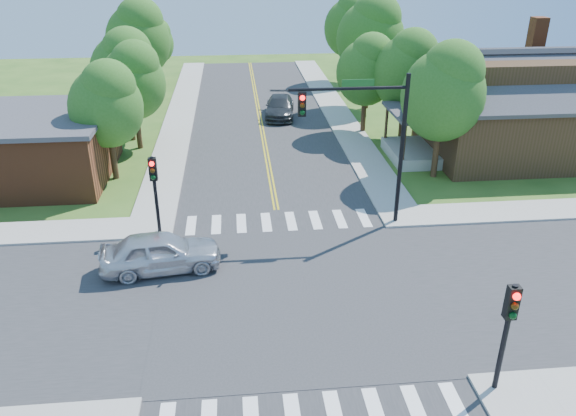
{
  "coord_description": "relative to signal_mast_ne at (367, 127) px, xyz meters",
  "views": [
    {
      "loc": [
        -1.9,
        -17.91,
        12.39
      ],
      "look_at": [
        0.16,
        3.2,
        2.2
      ],
      "focal_mm": 35.0,
      "sensor_mm": 36.0,
      "label": 1
    }
  ],
  "objects": [
    {
      "name": "ground",
      "position": [
        -3.91,
        -5.59,
        -4.85
      ],
      "size": [
        100.0,
        100.0,
        0.0
      ],
      "primitive_type": "plane",
      "color": "#325A1C",
      "rests_on": "ground"
    },
    {
      "name": "road_ns",
      "position": [
        -3.91,
        -5.59,
        -4.83
      ],
      "size": [
        10.0,
        90.0,
        0.04
      ],
      "primitive_type": "cube",
      "color": "#2D2D30",
      "rests_on": "ground"
    },
    {
      "name": "road_ew",
      "position": [
        -3.91,
        -5.59,
        -4.83
      ],
      "size": [
        90.0,
        10.0,
        0.04
      ],
      "primitive_type": "cube",
      "color": "#2D2D30",
      "rests_on": "ground"
    },
    {
      "name": "intersection_patch",
      "position": [
        -3.91,
        -5.59,
        -4.85
      ],
      "size": [
        10.2,
        10.2,
        0.06
      ],
      "primitive_type": "cube",
      "color": "#2D2D30",
      "rests_on": "ground"
    },
    {
      "name": "sidewalk_ne",
      "position": [
        11.9,
        10.23,
        -4.78
      ],
      "size": [
        40.0,
        40.0,
        0.14
      ],
      "color": "#9E9B93",
      "rests_on": "ground"
    },
    {
      "name": "sidewalk_nw",
      "position": [
        -19.73,
        10.23,
        -4.78
      ],
      "size": [
        40.0,
        40.0,
        0.14
      ],
      "color": "#9E9B93",
      "rests_on": "ground"
    },
    {
      "name": "crosswalk_north",
      "position": [
        -3.91,
        0.61,
        -4.8
      ],
      "size": [
        8.85,
        2.0,
        0.01
      ],
      "color": "white",
      "rests_on": "ground"
    },
    {
      "name": "centerline",
      "position": [
        -3.91,
        -5.59,
        -4.8
      ],
      "size": [
        0.3,
        90.0,
        0.01
      ],
      "color": "gold",
      "rests_on": "ground"
    },
    {
      "name": "signal_mast_ne",
      "position": [
        0.0,
        0.0,
        0.0
      ],
      "size": [
        5.3,
        0.42,
        7.2
      ],
      "color": "black",
      "rests_on": "ground"
    },
    {
      "name": "signal_pole_se",
      "position": [
        1.69,
        -11.21,
        -2.19
      ],
      "size": [
        0.34,
        0.42,
        3.8
      ],
      "color": "black",
      "rests_on": "ground"
    },
    {
      "name": "signal_pole_nw",
      "position": [
        -9.51,
        -0.01,
        -2.19
      ],
      "size": [
        0.34,
        0.42,
        3.8
      ],
      "color": "black",
      "rests_on": "ground"
    },
    {
      "name": "house_ne",
      "position": [
        11.19,
        8.65,
        -1.52
      ],
      "size": [
        13.05,
        8.8,
        7.11
      ],
      "color": "#382713",
      "rests_on": "ground"
    },
    {
      "name": "building_nw",
      "position": [
        -18.11,
        7.61,
        -2.97
      ],
      "size": [
        10.4,
        8.4,
        3.73
      ],
      "color": "brown",
      "rests_on": "ground"
    },
    {
      "name": "tree_e_a",
      "position": [
        5.55,
        5.51,
        0.22
      ],
      "size": [
        4.56,
        4.33,
        7.75
      ],
      "color": "#382314",
      "rests_on": "ground"
    },
    {
      "name": "tree_e_b",
      "position": [
        5.49,
        12.21,
        0.01
      ],
      "size": [
        4.36,
        4.14,
        7.42
      ],
      "color": "#382314",
      "rests_on": "ground"
    },
    {
      "name": "tree_e_c",
      "position": [
        4.91,
        20.17,
        0.98
      ],
      "size": [
        5.24,
        4.97,
        8.9
      ],
      "color": "#382314",
      "rests_on": "ground"
    },
    {
      "name": "tree_e_d",
      "position": [
        5.18,
        29.35,
        0.5
      ],
      "size": [
        4.8,
        4.56,
        8.16
      ],
      "color": "#382314",
      "rests_on": "ground"
    },
    {
      "name": "tree_w_a",
      "position": [
        -12.65,
        7.02,
        -0.41
      ],
      "size": [
        3.99,
        3.79,
        6.79
      ],
      "color": "#382314",
      "rests_on": "ground"
    },
    {
      "name": "tree_w_b",
      "position": [
        -12.7,
        13.88,
        0.06
      ],
      "size": [
        4.41,
        4.19,
        7.5
      ],
      "color": "#382314",
      "rests_on": "ground"
    },
    {
      "name": "tree_w_c",
      "position": [
        -13.02,
        22.66,
        0.73
      ],
      "size": [
        5.01,
        4.76,
        8.51
      ],
      "color": "#382314",
      "rests_on": "ground"
    },
    {
      "name": "tree_w_d",
      "position": [
        -12.85,
        30.97,
        -0.96
      ],
      "size": [
        3.5,
        3.32,
        5.94
      ],
      "color": "#382314",
      "rests_on": "ground"
    },
    {
      "name": "tree_house",
      "position": [
        3.25,
        13.95,
        -0.33
      ],
      "size": [
        4.06,
        3.86,
        6.91
      ],
      "color": "#382314",
      "rests_on": "ground"
    },
    {
      "name": "tree_bldg",
      "position": [
        -11.99,
        12.14,
        -0.3
      ],
      "size": [
        4.09,
        3.89,
        6.96
      ],
      "color": "#382314",
      "rests_on": "ground"
    },
    {
      "name": "car_silver",
      "position": [
        -9.06,
        -3.24,
        -4.02
      ],
      "size": [
        3.16,
        5.35,
        1.66
      ],
      "primitive_type": "imported",
      "rotation": [
        0.0,
        0.0,
        1.7
      ],
      "color": "silver",
      "rests_on": "ground"
    },
    {
      "name": "car_dgrey",
      "position": [
        -2.35,
        18.41,
        -4.1
      ],
      "size": [
        3.32,
        5.66,
        1.5
      ],
      "primitive_type": "imported",
      "rotation": [
        0.0,
        0.0,
        -0.12
      ],
      "color": "#313336",
      "rests_on": "ground"
    }
  ]
}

